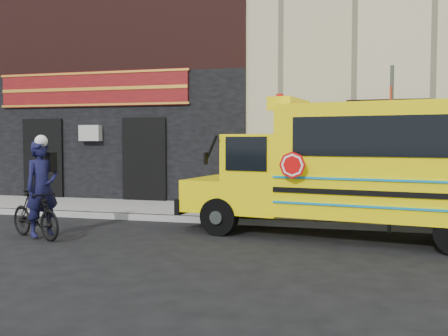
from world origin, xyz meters
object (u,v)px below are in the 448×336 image
school_bus (363,165)px  cyclist (42,191)px  sign_pole (391,142)px  bicycle (35,214)px

school_bus → cyclist: (-6.40, -1.69, -0.52)m
sign_pole → cyclist: sign_pole is taller
sign_pole → bicycle: size_ratio=2.17×
school_bus → bicycle: (-6.51, -1.79, -1.01)m
school_bus → bicycle: size_ratio=4.27×
school_bus → bicycle: 6.83m
sign_pole → bicycle: bearing=-160.3°
sign_pole → school_bus: bearing=-127.8°
cyclist → school_bus: bearing=-48.3°
school_bus → bicycle: bearing=-164.7°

